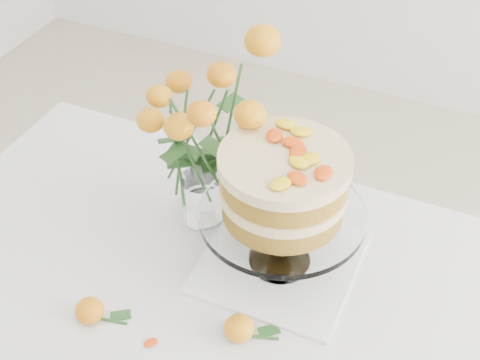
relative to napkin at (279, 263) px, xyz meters
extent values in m
cube|color=tan|center=(-0.02, -0.16, -0.03)|extent=(1.40, 0.90, 0.04)
cylinder|color=tan|center=(-0.64, 0.21, -0.41)|extent=(0.06, 0.06, 0.71)
cube|color=white|center=(-0.02, -0.16, -0.01)|extent=(1.42, 0.92, 0.01)
cube|color=white|center=(-0.02, 0.30, -0.11)|extent=(1.42, 0.01, 0.20)
cube|color=white|center=(0.00, 0.00, 0.00)|extent=(0.29, 0.29, 0.01)
cylinder|color=white|center=(0.00, 0.00, 0.08)|extent=(0.03, 0.03, 0.10)
cylinder|color=white|center=(0.00, 0.00, 0.13)|extent=(0.31, 0.31, 0.01)
cylinder|color=olive|center=(0.00, 0.00, 0.16)|extent=(0.29, 0.29, 0.04)
cylinder|color=beige|center=(0.00, 0.00, 0.19)|extent=(0.30, 0.30, 0.02)
cylinder|color=olive|center=(0.00, 0.00, 0.22)|extent=(0.29, 0.29, 0.04)
cylinder|color=beige|center=(0.00, 0.00, 0.26)|extent=(0.30, 0.30, 0.02)
cylinder|color=white|center=(-0.19, 0.05, 0.00)|extent=(0.07, 0.07, 0.01)
cylinder|color=white|center=(-0.19, 0.05, 0.06)|extent=(0.09, 0.09, 0.10)
ellipsoid|color=orange|center=(0.00, -0.19, 0.02)|extent=(0.05, 0.05, 0.05)
cylinder|color=#285622|center=(0.03, -0.18, 0.00)|extent=(0.06, 0.02, 0.01)
ellipsoid|color=orange|center=(-0.26, -0.26, 0.02)|extent=(0.05, 0.05, 0.05)
cylinder|color=#285622|center=(-0.23, -0.25, 0.00)|extent=(0.06, 0.02, 0.01)
ellipsoid|color=yellow|center=(-0.14, -0.26, 0.00)|extent=(0.03, 0.02, 0.00)
camera|label=1|loc=(0.29, -0.84, 0.98)|focal=50.00mm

